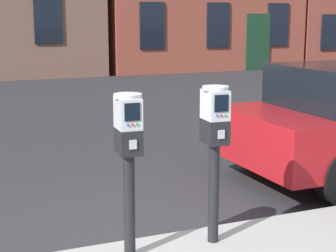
% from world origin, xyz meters
% --- Properties ---
extents(parking_meter_near_kerb, '(0.23, 0.26, 1.30)m').
position_xyz_m(parking_meter_near_kerb, '(-0.14, -0.11, 1.04)').
color(parking_meter_near_kerb, black).
rests_on(parking_meter_near_kerb, sidewalk_slab).
extents(parking_meter_twin_adjacent, '(0.23, 0.26, 1.32)m').
position_xyz_m(parking_meter_twin_adjacent, '(0.61, -0.11, 1.05)').
color(parking_meter_twin_adjacent, black).
rests_on(parking_meter_twin_adjacent, sidewalk_slab).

